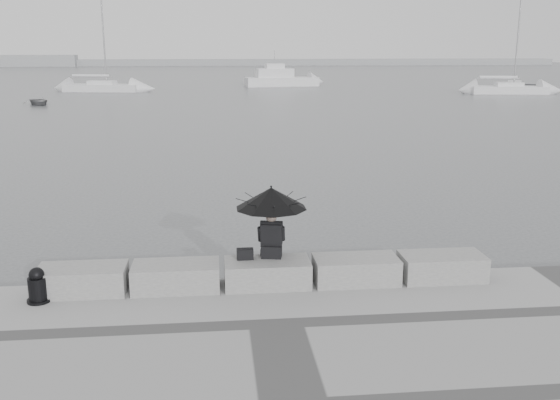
{
  "coord_description": "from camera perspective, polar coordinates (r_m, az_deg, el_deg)",
  "views": [
    {
      "loc": [
        -0.9,
        -11.48,
        4.91
      ],
      "look_at": [
        0.6,
        3.0,
        1.31
      ],
      "focal_mm": 40.0,
      "sensor_mm": 36.0,
      "label": 1
    }
  ],
  "objects": [
    {
      "name": "ground",
      "position": [
        12.52,
        -1.33,
        -9.21
      ],
      "size": [
        360.0,
        360.0,
        0.0
      ],
      "primitive_type": "plane",
      "color": "#494C4E",
      "rests_on": "ground"
    },
    {
      "name": "small_motorboat",
      "position": [
        79.18,
        21.17,
        9.65
      ],
      "size": [
        5.1,
        3.64,
        1.1
      ],
      "rotation": [
        0.0,
        0.0,
        -0.47
      ],
      "color": "black",
      "rests_on": "ground"
    },
    {
      "name": "dinghy",
      "position": [
        58.18,
        -21.21,
        8.39
      ],
      "size": [
        3.42,
        2.73,
        0.54
      ],
      "primitive_type": "imported",
      "rotation": [
        0.0,
        0.0,
        0.51
      ],
      "color": "gray",
      "rests_on": "ground"
    },
    {
      "name": "stone_block_right",
      "position": [
        12.07,
        6.95,
        -6.37
      ],
      "size": [
        1.6,
        0.8,
        0.5
      ],
      "primitive_type": "cube",
      "color": "slate",
      "rests_on": "promenade"
    },
    {
      "name": "distant_landmass",
      "position": [
        166.2,
        -8.62,
        12.35
      ],
      "size": [
        180.0,
        8.0,
        2.8
      ],
      "color": "gray",
      "rests_on": "ground"
    },
    {
      "name": "seated_person",
      "position": [
        11.67,
        -0.8,
        -0.37
      ],
      "size": [
        1.36,
        1.36,
        1.39
      ],
      "rotation": [
        0.0,
        0.0,
        -0.2
      ],
      "color": "black",
      "rests_on": "stone_block_centre"
    },
    {
      "name": "sailboat_right",
      "position": [
        71.31,
        20.17,
        9.53
      ],
      "size": [
        8.09,
        3.62,
        12.9
      ],
      "rotation": [
        0.0,
        0.0,
        -0.16
      ],
      "color": "white",
      "rests_on": "ground"
    },
    {
      "name": "stone_block_centre",
      "position": [
        11.82,
        -1.17,
        -6.71
      ],
      "size": [
        1.6,
        0.8,
        0.5
      ],
      "primitive_type": "cube",
      "color": "slate",
      "rests_on": "promenade"
    },
    {
      "name": "bag",
      "position": [
        11.81,
        -3.22,
        -4.95
      ],
      "size": [
        0.31,
        0.18,
        0.2
      ],
      "primitive_type": "cube",
      "color": "black",
      "rests_on": "stone_block_centre"
    },
    {
      "name": "stone_block_left",
      "position": [
        11.81,
        -9.48,
        -6.92
      ],
      "size": [
        1.6,
        0.8,
        0.5
      ],
      "primitive_type": "cube",
      "color": "slate",
      "rests_on": "promenade"
    },
    {
      "name": "sailboat_left",
      "position": [
        73.05,
        -15.93,
        9.92
      ],
      "size": [
        8.72,
        4.14,
        12.9
      ],
      "rotation": [
        0.0,
        0.0,
        -0.22
      ],
      "color": "white",
      "rests_on": "ground"
    },
    {
      "name": "motor_cruiser",
      "position": [
        79.91,
        0.15,
        11.01
      ],
      "size": [
        9.4,
        3.97,
        4.5
      ],
      "rotation": [
        0.0,
        0.0,
        0.13
      ],
      "color": "white",
      "rests_on": "ground"
    },
    {
      "name": "stone_block_far_left",
      "position": [
        12.05,
        -17.63,
        -6.99
      ],
      "size": [
        1.6,
        0.8,
        0.5
      ],
      "primitive_type": "cube",
      "color": "slate",
      "rests_on": "promenade"
    },
    {
      "name": "mooring_bollard",
      "position": [
        11.88,
        -21.27,
        -7.48
      ],
      "size": [
        0.41,
        0.41,
        0.65
      ],
      "color": "black",
      "rests_on": "promenade"
    },
    {
      "name": "stone_block_far_right",
      "position": [
        12.55,
        14.58,
        -5.94
      ],
      "size": [
        1.6,
        0.8,
        0.5
      ],
      "primitive_type": "cube",
      "color": "slate",
      "rests_on": "promenade"
    }
  ]
}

